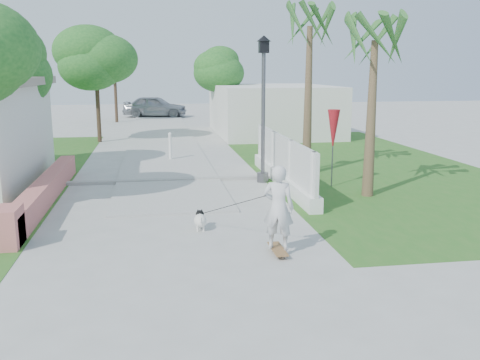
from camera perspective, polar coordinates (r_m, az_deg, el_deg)
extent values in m
plane|color=#B7B7B2|center=(11.06, -6.63, -6.53)|extent=(90.00, 90.00, 0.00)
cube|color=#B7B7B2|center=(30.70, -8.44, 5.20)|extent=(3.20, 36.00, 0.06)
cube|color=#999993|center=(16.86, -7.62, -0.02)|extent=(6.50, 0.25, 0.10)
cube|color=#2B6820|center=(20.23, 12.43, 1.64)|extent=(8.00, 20.00, 0.01)
cube|color=#C96B67|center=(15.12, -20.00, -1.02)|extent=(0.45, 8.00, 0.60)
cube|color=#C96B67|center=(11.49, -23.45, -4.66)|extent=(0.45, 0.80, 0.80)
cube|color=white|center=(16.30, 4.51, 0.18)|extent=(0.35, 7.00, 0.40)
cube|color=white|center=(16.16, 4.55, 2.79)|extent=(0.10, 7.00, 1.10)
cube|color=white|center=(13.16, 7.84, -0.22)|extent=(0.14, 0.14, 1.50)
cube|color=white|center=(15.24, 5.43, 1.47)|extent=(0.14, 0.14, 1.50)
cube|color=white|center=(17.35, 3.60, 2.75)|extent=(0.14, 0.14, 1.50)
cube|color=white|center=(19.28, 2.28, 3.66)|extent=(0.14, 0.14, 1.50)
cube|color=silver|center=(29.30, 3.46, 7.49)|extent=(6.00, 8.00, 2.60)
cylinder|color=#59595E|center=(16.68, 2.43, 0.30)|extent=(0.36, 0.36, 0.30)
cylinder|color=#59595E|center=(16.41, 2.49, 6.64)|extent=(0.12, 0.12, 4.00)
cube|color=black|center=(16.36, 2.55, 13.99)|extent=(0.28, 0.28, 0.35)
cone|color=black|center=(16.37, 2.56, 14.86)|extent=(0.44, 0.44, 0.18)
cylinder|color=white|center=(20.72, -7.45, 3.44)|extent=(0.12, 0.12, 1.00)
sphere|color=white|center=(20.66, -7.49, 4.87)|extent=(0.14, 0.14, 0.14)
cylinder|color=#59595E|center=(16.08, 9.84, 2.78)|extent=(0.04, 0.04, 2.00)
cone|color=#B61A2B|center=(15.98, 9.93, 5.26)|extent=(0.36, 0.36, 1.20)
cylinder|color=#4C3826|center=(19.74, -24.24, 5.76)|extent=(0.20, 0.20, 3.50)
cylinder|color=#4C3826|center=(26.67, -14.93, 8.06)|extent=(0.20, 0.20, 3.85)
ellipsoid|color=#195A1F|center=(26.63, -15.12, 11.60)|extent=(3.40, 3.40, 2.55)
ellipsoid|color=#195A1F|center=(26.41, -14.77, 12.38)|extent=(2.89, 2.89, 2.18)
ellipsoid|color=#195A1F|center=(26.86, -15.60, 13.07)|extent=(2.55, 2.55, 1.90)
cylinder|color=#4C3826|center=(30.77, -2.51, 8.54)|extent=(0.20, 0.20, 3.50)
ellipsoid|color=#195A1F|center=(30.72, -2.53, 11.34)|extent=(3.00, 3.00, 2.25)
ellipsoid|color=#195A1F|center=(30.54, -2.11, 12.00)|extent=(2.55, 2.55, 1.92)
ellipsoid|color=#195A1F|center=(30.90, -2.97, 12.63)|extent=(2.25, 2.25, 1.68)
cylinder|color=#4C3826|center=(36.61, -13.14, 9.03)|extent=(0.20, 0.20, 3.85)
ellipsoid|color=#195A1F|center=(36.58, -13.26, 11.61)|extent=(3.20, 3.20, 2.40)
ellipsoid|color=#195A1F|center=(36.37, -12.98, 12.18)|extent=(2.72, 2.72, 2.05)
ellipsoid|color=#195A1F|center=(36.80, -13.61, 12.69)|extent=(2.40, 2.40, 1.79)
cone|color=brown|center=(17.76, 7.27, 8.24)|extent=(0.32, 0.32, 4.80)
cone|color=brown|center=(14.95, 13.80, 6.21)|extent=(0.32, 0.32, 4.20)
cube|color=olive|center=(10.30, 4.04, -7.35)|extent=(0.56, 0.86, 0.02)
imported|color=silver|center=(10.06, 4.11, -2.94)|extent=(0.70, 0.59, 1.61)
cylinder|color=gray|center=(10.02, 4.01, -8.25)|extent=(0.03, 0.06, 0.06)
cylinder|color=gray|center=(10.06, 4.86, -8.19)|extent=(0.03, 0.06, 0.06)
cylinder|color=gray|center=(10.58, 3.26, -7.15)|extent=(0.03, 0.06, 0.06)
cylinder|color=gray|center=(10.61, 4.06, -7.10)|extent=(0.03, 0.06, 0.06)
ellipsoid|color=white|center=(11.72, -4.26, -4.34)|extent=(0.29, 0.46, 0.29)
sphere|color=black|center=(11.90, -4.30, -3.65)|extent=(0.18, 0.18, 0.18)
sphere|color=white|center=(11.99, -4.32, -3.65)|extent=(0.09, 0.09, 0.09)
cone|color=black|center=(11.88, -4.52, -3.26)|extent=(0.05, 0.05, 0.06)
cone|color=black|center=(11.88, -4.10, -3.25)|extent=(0.05, 0.05, 0.06)
cylinder|color=white|center=(11.86, -4.58, -4.90)|extent=(0.04, 0.04, 0.13)
cylinder|color=white|center=(11.87, -3.95, -4.89)|extent=(0.04, 0.04, 0.13)
cylinder|color=white|center=(11.66, -4.54, -5.20)|extent=(0.04, 0.04, 0.13)
cylinder|color=white|center=(11.66, -3.91, -5.19)|extent=(0.04, 0.04, 0.13)
cylinder|color=white|center=(11.49, -4.22, -4.27)|extent=(0.03, 0.11, 0.11)
imported|color=#B2B5BB|center=(40.08, -9.05, 7.76)|extent=(4.87, 2.73, 1.56)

